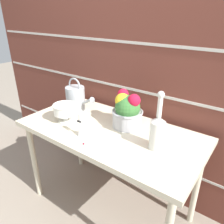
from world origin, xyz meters
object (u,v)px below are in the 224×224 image
object	(u,v)px
crystal_pedestal_bowl	(65,110)
flower_planter	(127,111)
glass_decanter	(157,130)
figurine_vase	(81,126)
watering_can	(76,98)

from	to	relation	value
crystal_pedestal_bowl	flower_planter	world-z (taller)	flower_planter
glass_decanter	figurine_vase	size ratio (longest dim) A/B	2.18
flower_planter	glass_decanter	world-z (taller)	glass_decanter
flower_planter	watering_can	bearing A→B (deg)	-177.03
figurine_vase	crystal_pedestal_bowl	bearing A→B (deg)	161.65
flower_planter	figurine_vase	distance (m)	0.34
watering_can	glass_decanter	world-z (taller)	glass_decanter
crystal_pedestal_bowl	glass_decanter	distance (m)	0.71
watering_can	crystal_pedestal_bowl	distance (m)	0.20
crystal_pedestal_bowl	flower_planter	size ratio (longest dim) A/B	0.66
glass_decanter	figurine_vase	xyz separation A→B (m)	(-0.46, -0.16, -0.05)
figurine_vase	glass_decanter	bearing A→B (deg)	18.84
crystal_pedestal_bowl	flower_planter	bearing A→B (deg)	27.24
watering_can	glass_decanter	xyz separation A→B (m)	(0.77, -0.11, 0.02)
watering_can	glass_decanter	distance (m)	0.78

